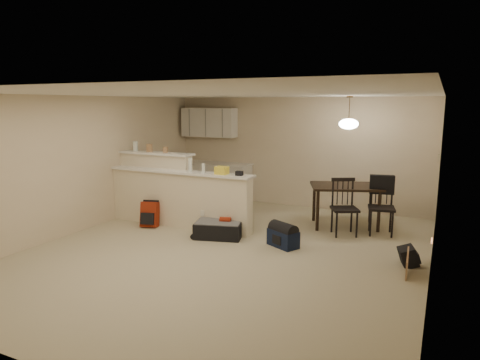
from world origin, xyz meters
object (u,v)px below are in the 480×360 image
Objects in this scene: dining_chair_far at (382,206)px; red_backpack at (150,214)px; dining_chair_near at (345,207)px; black_daypack at (408,256)px; navy_duffel at (283,238)px; suitcase at (219,230)px; pendant_lamp at (349,123)px; dining_table at (346,190)px.

dining_chair_far is 4.35m from red_backpack.
dining_chair_far is (0.59, 0.32, 0.01)m from dining_chair_near.
black_daypack is at bearing -79.13° from dining_chair_far.
dining_chair_near is 1.38m from navy_duffel.
suitcase is 3.16m from black_daypack.
black_daypack is (0.58, -1.41, -0.39)m from dining_chair_far.
pendant_lamp is at bearing 73.66° from dining_chair_near.
dining_table is at bearing 148.57° from dining_chair_far.
dining_chair_far reaches higher than black_daypack.
suitcase is (-1.99, -1.10, -0.37)m from dining_chair_near.
red_backpack is 1.58× the size of black_daypack.
pendant_lamp reaches higher than navy_duffel.
dining_chair_near is (0.11, -0.58, -1.48)m from pendant_lamp.
black_daypack is at bearing -52.21° from pendant_lamp.
dining_table is 0.62m from dining_chair_near.
red_backpack is 2.74m from navy_duffel.
black_daypack is at bearing -15.64° from suitcase.
dining_chair_near is at bearing -100.14° from dining_table.
navy_duffel is at bearing -153.02° from dining_chair_near.
pendant_lamp is 0.60× the size of dining_chair_near.
dining_chair_near is at bearing 2.08° from red_backpack.
dining_chair_far is 2.97m from suitcase.
pendant_lamp is 0.59× the size of dining_chair_far.
red_backpack is at bearing -175.19° from dining_table.
navy_duffel reaches higher than black_daypack.
dining_chair_near is 3.33× the size of black_daypack.
pendant_lamp is 4.17m from red_backpack.
navy_duffel is 1.69× the size of black_daypack.
dining_chair_far is 2.16× the size of red_backpack.
dining_chair_far is 2.00m from navy_duffel.
dining_chair_far reaches higher than suitcase.
pendant_lamp reaches higher than dining_chair_near.
red_backpack reaches higher than suitcase.
suitcase is (-1.87, -1.68, -1.85)m from pendant_lamp.
pendant_lamp is 1.59m from dining_chair_near.
dining_chair_near is at bearing 31.41° from black_daypack.
black_daypack is (4.69, 0.00, -0.11)m from red_backpack.
dining_table is 1.88m from navy_duffel.
dining_chair_near reaches higher than red_backpack.
navy_duffel is at bearing -111.67° from pendant_lamp.
navy_duffel reaches higher than suitcase.
suitcase reaches higher than black_daypack.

